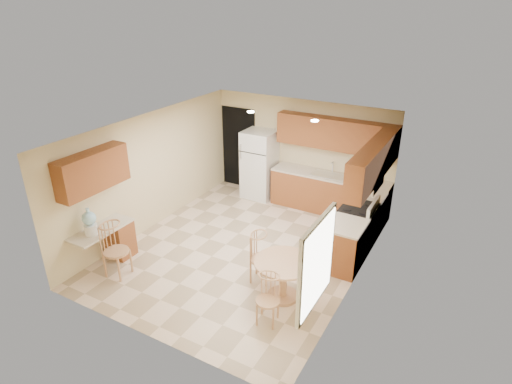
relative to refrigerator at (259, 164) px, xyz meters
The scene contains 30 objects.
floor 2.72m from the refrigerator, 68.40° to the right, with size 5.50×5.50×0.00m, color beige.
ceiling 3.06m from the refrigerator, 68.40° to the right, with size 4.50×5.50×0.02m, color white.
wall_back 1.09m from the refrigerator, 20.23° to the left, with size 4.50×0.02×2.50m, color beige.
wall_front 5.25m from the refrigerator, 79.55° to the right, with size 4.50×0.02×2.50m, color beige.
wall_left 2.76m from the refrigerator, 118.44° to the right, with size 0.02×5.50×2.50m, color beige.
wall_right 4.02m from the refrigerator, 36.87° to the right, with size 0.02×5.50×2.50m, color beige.
doorway 0.89m from the refrigerator, 157.27° to the left, with size 0.90×0.02×2.10m, color black.
base_cab_back 1.87m from the refrigerator, ahead, with size 2.75×0.60×0.87m, color #975126.
counter_back 1.83m from the refrigerator, ahead, with size 2.75×0.63×0.04m, color beige.
base_cab_right_a 2.98m from the refrigerator, 10.64° to the right, with size 0.60×0.59×0.87m, color #975126.
counter_right_a 2.95m from the refrigerator, 10.64° to the right, with size 0.63×0.59×0.04m, color beige.
base_cab_right_b 3.55m from the refrigerator, 34.59° to the right, with size 0.60×0.80×0.87m, color #975126.
counter_right_b 3.52m from the refrigerator, 34.59° to the right, with size 0.63×0.80×0.04m, color beige.
upper_cab_back 2.09m from the refrigerator, ahead, with size 2.75×0.33×0.70m, color #975126.
upper_cab_right 3.41m from the refrigerator, 21.41° to the right, with size 0.33×2.42×0.70m, color #975126.
upper_cab_left 4.28m from the refrigerator, 105.84° to the right, with size 0.33×1.40×0.70m, color #975126.
sink 1.80m from the refrigerator, ahead, with size 0.78×0.44×0.01m, color silver.
range_hood 3.24m from the refrigerator, 22.46° to the right, with size 0.50×0.76×0.14m, color silver.
desk_pedestal 3.90m from the refrigerator, 105.76° to the right, with size 0.48×0.42×0.72m, color #975126.
desk_top 4.23m from the refrigerator, 104.36° to the right, with size 0.50×1.20×0.04m, color beige.
window 5.35m from the refrigerator, 53.21° to the right, with size 0.06×1.12×1.30m.
can_light_a 2.08m from the refrigerator, 69.44° to the right, with size 0.14×0.14×0.02m, color white.
can_light_b 2.75m from the refrigerator, 32.96° to the right, with size 0.14×0.14×0.02m, color white.
refrigerator is the anchor object (origin of this frame).
stove 3.15m from the refrigerator, 22.99° to the right, with size 0.65×0.76×1.09m.
dining_table 4.08m from the refrigerator, 55.62° to the right, with size 0.97×0.97×0.72m.
chair_table_a 3.65m from the refrigerator, 61.34° to the right, with size 0.41×0.53×0.93m.
chair_table_b 4.72m from the refrigerator, 60.14° to the right, with size 0.37×0.38×0.84m.
chair_desk 4.36m from the refrigerator, 97.92° to the right, with size 0.45×0.58×1.02m.
water_crock 4.44m from the refrigerator, 103.69° to the right, with size 0.25×0.25×0.51m.
Camera 1 is at (3.79, -6.26, 4.64)m, focal length 30.00 mm.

